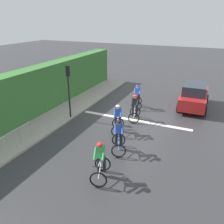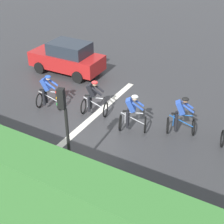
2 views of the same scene
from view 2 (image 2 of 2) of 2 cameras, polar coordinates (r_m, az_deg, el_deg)
The scene contains 12 objects.
ground_plane at distance 14.33m, azimuth -3.02°, elevation -0.41°, with size 80.00×80.00×0.00m, color #333335.
sidewalk_kerb at distance 10.24m, azimuth -8.72°, elevation -16.22°, with size 2.80×20.29×0.12m, color #9E998E.
stone_wall_low at distance 9.64m, azimuth -12.21°, elevation -18.61°, with size 0.44×20.29×0.58m, color gray.
hedge_wall at distance 8.60m, azimuth -14.47°, elevation -14.58°, with size 1.10×20.29×3.04m, color #387533.
road_marking_stop_line at distance 14.31m, azimuth -2.87°, elevation -0.45°, with size 7.00×0.30×0.01m, color silver.
cyclist_second at distance 12.96m, azimuth 12.11°, elevation -0.79°, with size 1.04×1.26×1.66m.
cyclist_mid at distance 12.85m, azimuth 3.57°, elevation -0.36°, with size 1.02×1.25×1.66m.
cyclist_fourth at distance 13.93m, azimuth -3.36°, elevation 2.36°, with size 0.92×1.21×1.66m.
cyclist_trailing at distance 14.67m, azimuth -11.31°, elevation 3.38°, with size 0.96×1.23×1.66m.
car_red at distance 18.10m, azimuth -7.92°, elevation 9.53°, with size 1.94×4.13×1.76m.
traffic_light_near_crossing at distance 9.87m, azimuth -8.40°, elevation -1.69°, with size 0.25×0.31×3.34m.
pedestrian_railing_kerbside at distance 9.19m, azimuth 14.45°, elevation -17.88°, with size 0.18×2.55×1.03m.
Camera 2 is at (10.19, 6.63, 7.59)m, focal length 51.53 mm.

